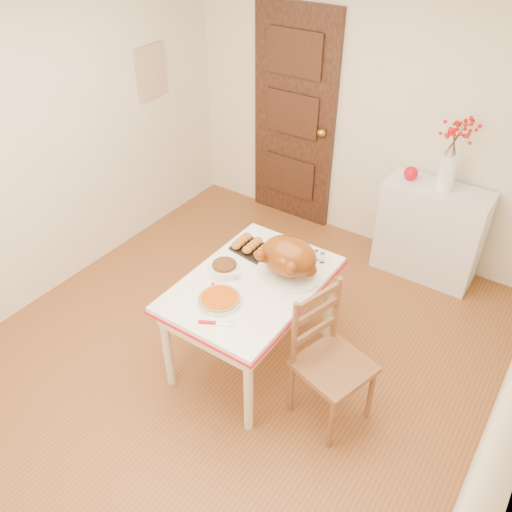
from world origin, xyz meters
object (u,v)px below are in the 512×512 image
Objects in this scene: pumpkin_pie at (220,299)px; sideboard at (430,232)px; kitchen_table at (252,321)px; turkey_platter at (289,258)px; chair_oak at (334,364)px.

sideboard is at bearing 70.10° from pumpkin_pie.
kitchen_table is 4.41× the size of pumpkin_pie.
turkey_platter is (0.17, 0.19, 0.51)m from kitchen_table.
turkey_platter is 0.54m from pumpkin_pie.
chair_oak is (0.71, -0.13, 0.12)m from kitchen_table.
sideboard is 3.11× the size of pumpkin_pie.
chair_oak is at bearing -88.98° from sideboard.
kitchen_table is at bearing -120.51° from turkey_platter.
sideboard is 1.87× the size of turkey_platter.
sideboard is 1.85m from kitchen_table.
sideboard reaches higher than kitchen_table.
turkey_platter is (-0.51, -1.53, 0.44)m from sideboard.
kitchen_table is 2.65× the size of turkey_platter.
pumpkin_pie is at bearing 117.89° from chair_oak.
kitchen_table is 0.56m from turkey_platter.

